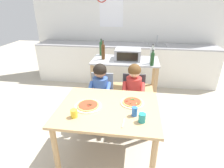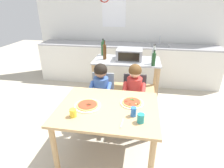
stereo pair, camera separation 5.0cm
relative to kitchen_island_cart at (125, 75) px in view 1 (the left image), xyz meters
name	(u,v)px [view 1 (the left image)]	position (x,y,z in m)	size (l,w,h in m)	color
ground_plane	(118,109)	(-0.09, -0.23, -0.59)	(11.32, 11.32, 0.00)	#B7AD99
back_wall_tiled	(127,22)	(-0.09, 1.53, 0.76)	(4.62, 0.14, 2.70)	white
kitchen_counter	(125,63)	(-0.08, 1.12, -0.14)	(4.16, 0.60, 1.10)	silver
kitchen_island_cart	(125,75)	(0.00, 0.00, 0.00)	(1.16, 0.60, 0.88)	#B7BABF
toaster_oven	(128,54)	(0.04, 0.03, 0.38)	(0.44, 0.36, 0.19)	#999BA0
bottle_tall_green_wine	(152,59)	(0.45, -0.25, 0.40)	(0.06, 0.06, 0.26)	#1E4723
bottle_clear_vinegar	(152,56)	(0.44, -0.14, 0.42)	(0.07, 0.07, 0.32)	#ADB7B2
bottle_brown_beer	(103,52)	(-0.39, -0.02, 0.42)	(0.06, 0.06, 0.33)	#4C2D14
bottle_dark_olive_oil	(101,48)	(-0.47, 0.23, 0.42)	(0.08, 0.08, 0.31)	#1E4723
dining_table	(108,115)	(-0.09, -1.36, 0.04)	(1.12, 0.88, 0.74)	tan
dining_chair_left	(101,95)	(-0.31, -0.63, -0.11)	(0.36, 0.36, 0.81)	gray
dining_chair_right	(133,97)	(0.18, -0.61, -0.11)	(0.36, 0.36, 0.81)	#333338
child_in_blue_striped_shirt	(100,89)	(-0.31, -0.75, 0.06)	(0.32, 0.42, 1.00)	#424C6B
child_in_red_shirt	(133,91)	(0.18, -0.73, 0.06)	(0.32, 0.42, 1.01)	#424C6B
pizza_plate_white	(88,106)	(-0.31, -1.38, 0.16)	(0.30, 0.30, 0.03)	white
pizza_plate_cream	(132,102)	(0.18, -1.24, 0.16)	(0.27, 0.27, 0.03)	beige
drinking_cup_yellow	(74,113)	(-0.40, -1.59, 0.19)	(0.07, 0.07, 0.08)	yellow
drinking_cup_teal	(142,118)	(0.28, -1.58, 0.19)	(0.07, 0.07, 0.09)	teal
drinking_cup_blue	(135,111)	(0.21, -1.48, 0.20)	(0.06, 0.06, 0.10)	blue
serving_spoon	(123,123)	(0.11, -1.64, 0.15)	(0.01, 0.01, 0.14)	#B7BABF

